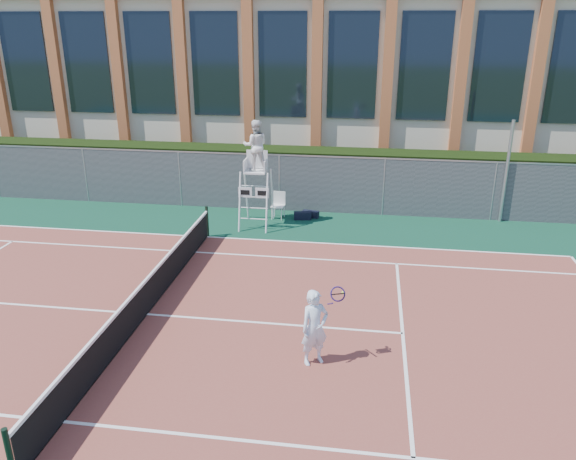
# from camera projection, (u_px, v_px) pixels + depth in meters

# --- Properties ---
(ground) EXTENTS (120.00, 120.00, 0.00)m
(ground) POSITION_uv_depth(u_px,v_px,m) (147.00, 315.00, 14.26)
(ground) COLOR #233814
(apron) EXTENTS (36.00, 20.00, 0.01)m
(apron) POSITION_uv_depth(u_px,v_px,m) (161.00, 297.00, 15.18)
(apron) COLOR #0D3D2F
(apron) RESTS_ON ground
(tennis_court) EXTENTS (23.77, 10.97, 0.02)m
(tennis_court) POSITION_uv_depth(u_px,v_px,m) (147.00, 315.00, 14.25)
(tennis_court) COLOR brown
(tennis_court) RESTS_ON apron
(tennis_net) EXTENTS (0.10, 11.30, 1.10)m
(tennis_net) POSITION_uv_depth(u_px,v_px,m) (145.00, 296.00, 14.07)
(tennis_net) COLOR black
(tennis_net) RESTS_ON ground
(fence) EXTENTS (40.00, 0.06, 2.20)m
(fence) POSITION_uv_depth(u_px,v_px,m) (229.00, 181.00, 22.02)
(fence) COLOR #595E60
(fence) RESTS_ON ground
(hedge) EXTENTS (40.00, 1.40, 2.20)m
(hedge) POSITION_uv_depth(u_px,v_px,m) (236.00, 174.00, 23.14)
(hedge) COLOR black
(hedge) RESTS_ON ground
(building) EXTENTS (45.00, 10.60, 8.22)m
(building) POSITION_uv_depth(u_px,v_px,m) (269.00, 79.00, 29.43)
(building) COLOR beige
(building) RESTS_ON ground
(steel_pole) EXTENTS (0.12, 0.12, 3.77)m
(steel_pole) POSITION_uv_depth(u_px,v_px,m) (506.00, 172.00, 20.25)
(steel_pole) COLOR #9EA0A5
(steel_pole) RESTS_ON ground
(umpire_chair) EXTENTS (1.08, 1.66, 3.87)m
(umpire_chair) POSITION_uv_depth(u_px,v_px,m) (256.00, 148.00, 19.60)
(umpire_chair) COLOR white
(umpire_chair) RESTS_ON ground
(plastic_chair) EXTENTS (0.52, 0.52, 1.00)m
(plastic_chair) POSITION_uv_depth(u_px,v_px,m) (279.00, 203.00, 21.10)
(plastic_chair) COLOR silver
(plastic_chair) RESTS_ON apron
(sports_bag_near) EXTENTS (0.68, 0.36, 0.28)m
(sports_bag_near) POSITION_uv_depth(u_px,v_px,m) (303.00, 216.00, 21.07)
(sports_bag_near) COLOR black
(sports_bag_near) RESTS_ON apron
(sports_bag_far) EXTENTS (0.66, 0.39, 0.25)m
(sports_bag_far) POSITION_uv_depth(u_px,v_px,m) (311.00, 214.00, 21.28)
(sports_bag_far) COLOR black
(sports_bag_far) RESTS_ON apron
(tennis_player) EXTENTS (1.02, 0.79, 1.73)m
(tennis_player) POSITION_uv_depth(u_px,v_px,m) (315.00, 327.00, 11.96)
(tennis_player) COLOR white
(tennis_player) RESTS_ON tennis_court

